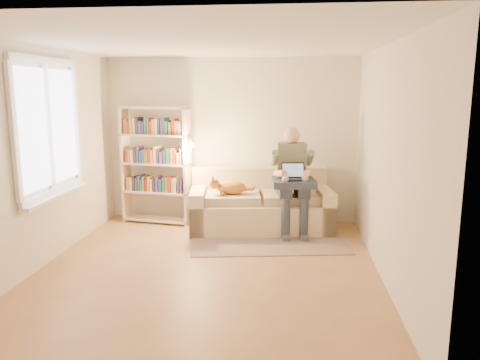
# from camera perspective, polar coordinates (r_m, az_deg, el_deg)

# --- Properties ---
(floor) EXTENTS (4.50, 4.50, 0.00)m
(floor) POSITION_cam_1_polar(r_m,az_deg,el_deg) (5.67, -3.89, -10.79)
(floor) COLOR #986D45
(floor) RESTS_ON ground
(ceiling) EXTENTS (4.00, 4.50, 0.02)m
(ceiling) POSITION_cam_1_polar(r_m,az_deg,el_deg) (5.30, -4.27, 16.35)
(ceiling) COLOR white
(ceiling) RESTS_ON wall_back
(wall_left) EXTENTS (0.02, 4.50, 2.60)m
(wall_left) POSITION_cam_1_polar(r_m,az_deg,el_deg) (6.01, -23.21, 2.42)
(wall_left) COLOR silver
(wall_left) RESTS_ON floor
(wall_right) EXTENTS (0.02, 4.50, 2.60)m
(wall_right) POSITION_cam_1_polar(r_m,az_deg,el_deg) (5.36, 17.50, 1.87)
(wall_right) COLOR silver
(wall_right) RESTS_ON floor
(wall_back) EXTENTS (4.00, 0.02, 2.60)m
(wall_back) POSITION_cam_1_polar(r_m,az_deg,el_deg) (7.54, -1.08, 4.85)
(wall_back) COLOR silver
(wall_back) RESTS_ON floor
(wall_front) EXTENTS (4.00, 0.02, 2.60)m
(wall_front) POSITION_cam_1_polar(r_m,az_deg,el_deg) (3.18, -11.16, -3.76)
(wall_front) COLOR silver
(wall_front) RESTS_ON floor
(window) EXTENTS (0.12, 1.52, 1.69)m
(window) POSITION_cam_1_polar(r_m,az_deg,el_deg) (6.15, -21.93, 3.40)
(window) COLOR white
(window) RESTS_ON wall_left
(sofa) EXTENTS (2.22, 1.21, 0.90)m
(sofa) POSITION_cam_1_polar(r_m,az_deg,el_deg) (7.17, 2.55, -3.39)
(sofa) COLOR beige
(sofa) RESTS_ON floor
(person) EXTENTS (0.51, 0.74, 1.55)m
(person) POSITION_cam_1_polar(r_m,az_deg,el_deg) (6.94, 6.38, 0.69)
(person) COLOR slate
(person) RESTS_ON sofa
(cat) EXTENTS (0.67, 0.30, 0.25)m
(cat) POSITION_cam_1_polar(r_m,az_deg,el_deg) (6.94, -1.56, -0.87)
(cat) COLOR orange
(cat) RESTS_ON sofa
(blanket) EXTENTS (0.68, 0.58, 0.10)m
(blanket) POSITION_cam_1_polar(r_m,az_deg,el_deg) (6.81, 6.85, -0.33)
(blanket) COLOR #2B354C
(blanket) RESTS_ON person
(laptop) EXTENTS (0.37, 0.34, 0.28)m
(laptop) POSITION_cam_1_polar(r_m,az_deg,el_deg) (6.80, 6.85, 0.59)
(laptop) COLOR black
(laptop) RESTS_ON blanket
(bookshelf) EXTENTS (1.23, 0.53, 1.86)m
(bookshelf) POSITION_cam_1_polar(r_m,az_deg,el_deg) (7.46, -10.20, 2.52)
(bookshelf) COLOR beige
(bookshelf) RESTS_ON floor
(rug) EXTENTS (2.31, 1.57, 0.01)m
(rug) POSITION_cam_1_polar(r_m,az_deg,el_deg) (6.67, 3.49, -7.37)
(rug) COLOR gray
(rug) RESTS_ON floor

